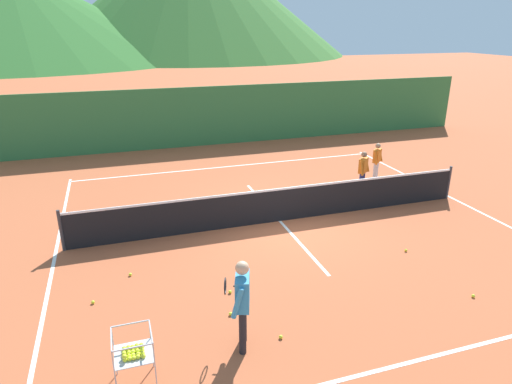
{
  "coord_description": "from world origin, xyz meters",
  "views": [
    {
      "loc": [
        -4.11,
        -10.57,
        5.15
      ],
      "look_at": [
        -0.7,
        -0.01,
        0.95
      ],
      "focal_mm": 31.4,
      "sensor_mm": 36.0,
      "label": 1
    }
  ],
  "objects_px": {
    "tennis_ball_5": "(230,292)",
    "tennis_ball_6": "(406,250)",
    "tennis_ball_0": "(245,285)",
    "tennis_ball_4": "(281,337)",
    "tennis_ball_9": "(231,314)",
    "instructor": "(242,297)",
    "tennis_net": "(280,204)",
    "tennis_ball_10": "(473,296)",
    "ball_cart": "(133,353)",
    "tennis_ball_3": "(130,274)",
    "tennis_ball_1": "(93,302)",
    "student_0": "(363,168)",
    "student_1": "(377,158)"
  },
  "relations": [
    {
      "from": "tennis_ball_9",
      "to": "tennis_ball_3",
      "type": "bearing_deg",
      "value": 130.13
    },
    {
      "from": "instructor",
      "to": "ball_cart",
      "type": "height_order",
      "value": "instructor"
    },
    {
      "from": "tennis_net",
      "to": "tennis_ball_5",
      "type": "height_order",
      "value": "tennis_net"
    },
    {
      "from": "tennis_ball_0",
      "to": "tennis_ball_10",
      "type": "bearing_deg",
      "value": -22.7
    },
    {
      "from": "tennis_net",
      "to": "student_0",
      "type": "relative_size",
      "value": 8.24
    },
    {
      "from": "tennis_ball_1",
      "to": "tennis_ball_4",
      "type": "bearing_deg",
      "value": -33.81
    },
    {
      "from": "instructor",
      "to": "tennis_ball_5",
      "type": "relative_size",
      "value": 24.01
    },
    {
      "from": "tennis_ball_3",
      "to": "tennis_ball_4",
      "type": "relative_size",
      "value": 1.0
    },
    {
      "from": "tennis_ball_5",
      "to": "tennis_ball_6",
      "type": "distance_m",
      "value": 4.5
    },
    {
      "from": "tennis_ball_0",
      "to": "tennis_ball_5",
      "type": "bearing_deg",
      "value": -158.94
    },
    {
      "from": "student_1",
      "to": "tennis_ball_3",
      "type": "relative_size",
      "value": 19.29
    },
    {
      "from": "tennis_ball_3",
      "to": "tennis_ball_9",
      "type": "xyz_separation_m",
      "value": [
        1.71,
        -2.03,
        0.0
      ]
    },
    {
      "from": "tennis_net",
      "to": "tennis_ball_10",
      "type": "xyz_separation_m",
      "value": [
        2.37,
        -4.65,
        -0.47
      ]
    },
    {
      "from": "tennis_ball_0",
      "to": "tennis_ball_4",
      "type": "xyz_separation_m",
      "value": [
        0.13,
        -1.76,
        0.0
      ]
    },
    {
      "from": "tennis_net",
      "to": "tennis_ball_10",
      "type": "distance_m",
      "value": 5.24
    },
    {
      "from": "tennis_net",
      "to": "student_1",
      "type": "distance_m",
      "value": 4.96
    },
    {
      "from": "student_0",
      "to": "tennis_ball_3",
      "type": "distance_m",
      "value": 8.05
    },
    {
      "from": "student_1",
      "to": "tennis_ball_4",
      "type": "relative_size",
      "value": 19.29
    },
    {
      "from": "instructor",
      "to": "student_1",
      "type": "distance_m",
      "value": 9.69
    },
    {
      "from": "tennis_ball_0",
      "to": "tennis_ball_10",
      "type": "distance_m",
      "value": 4.6
    },
    {
      "from": "instructor",
      "to": "ball_cart",
      "type": "xyz_separation_m",
      "value": [
        -1.78,
        -0.31,
        -0.4
      ]
    },
    {
      "from": "tennis_ball_0",
      "to": "tennis_ball_10",
      "type": "xyz_separation_m",
      "value": [
        4.24,
        -1.77,
        0.0
      ]
    },
    {
      "from": "tennis_net",
      "to": "instructor",
      "type": "bearing_deg",
      "value": -117.77
    },
    {
      "from": "tennis_ball_1",
      "to": "tennis_ball_5",
      "type": "height_order",
      "value": "same"
    },
    {
      "from": "student_1",
      "to": "tennis_net",
      "type": "bearing_deg",
      "value": -153.02
    },
    {
      "from": "tennis_ball_0",
      "to": "tennis_ball_3",
      "type": "xyz_separation_m",
      "value": [
        -2.25,
        1.18,
        0.0
      ]
    },
    {
      "from": "tennis_ball_0",
      "to": "student_0",
      "type": "bearing_deg",
      "value": 38.92
    },
    {
      "from": "tennis_ball_4",
      "to": "tennis_ball_9",
      "type": "xyz_separation_m",
      "value": [
        -0.66,
        0.9,
        0.0
      ]
    },
    {
      "from": "tennis_net",
      "to": "student_0",
      "type": "xyz_separation_m",
      "value": [
        3.31,
        1.31,
        0.32
      ]
    },
    {
      "from": "tennis_ball_9",
      "to": "instructor",
      "type": "bearing_deg",
      "value": -91.59
    },
    {
      "from": "tennis_ball_5",
      "to": "instructor",
      "type": "bearing_deg",
      "value": -97.22
    },
    {
      "from": "student_1",
      "to": "tennis_ball_9",
      "type": "distance_m",
      "value": 9.09
    },
    {
      "from": "tennis_net",
      "to": "ball_cart",
      "type": "xyz_separation_m",
      "value": [
        -4.2,
        -4.92,
        0.08
      ]
    },
    {
      "from": "tennis_ball_1",
      "to": "tennis_ball_4",
      "type": "height_order",
      "value": "same"
    },
    {
      "from": "tennis_ball_4",
      "to": "student_0",
      "type": "bearing_deg",
      "value": 49.61
    },
    {
      "from": "tennis_ball_6",
      "to": "tennis_ball_9",
      "type": "bearing_deg",
      "value": -166.3
    },
    {
      "from": "tennis_ball_9",
      "to": "ball_cart",
      "type": "bearing_deg",
      "value": -146.41
    },
    {
      "from": "student_1",
      "to": "tennis_ball_1",
      "type": "relative_size",
      "value": 19.29
    },
    {
      "from": "tennis_ball_1",
      "to": "tennis_ball_10",
      "type": "distance_m",
      "value": 7.55
    },
    {
      "from": "instructor",
      "to": "tennis_ball_10",
      "type": "relative_size",
      "value": 24.01
    },
    {
      "from": "tennis_ball_1",
      "to": "tennis_ball_3",
      "type": "relative_size",
      "value": 1.0
    },
    {
      "from": "tennis_ball_3",
      "to": "tennis_ball_6",
      "type": "distance_m",
      "value": 6.43
    },
    {
      "from": "instructor",
      "to": "tennis_ball_4",
      "type": "xyz_separation_m",
      "value": [
        0.69,
        -0.02,
        -0.95
      ]
    },
    {
      "from": "instructor",
      "to": "tennis_ball_1",
      "type": "bearing_deg",
      "value": 139.65
    },
    {
      "from": "tennis_ball_3",
      "to": "student_1",
      "type": "bearing_deg",
      "value": 24.8
    },
    {
      "from": "tennis_ball_1",
      "to": "tennis_ball_9",
      "type": "xyz_separation_m",
      "value": [
        2.47,
        -1.19,
        0.0
      ]
    },
    {
      "from": "tennis_ball_1",
      "to": "tennis_ball_5",
      "type": "bearing_deg",
      "value": -10.28
    },
    {
      "from": "tennis_ball_5",
      "to": "tennis_ball_10",
      "type": "height_order",
      "value": "same"
    },
    {
      "from": "tennis_ball_4",
      "to": "tennis_ball_6",
      "type": "distance_m",
      "value": 4.48
    },
    {
      "from": "student_0",
      "to": "tennis_ball_4",
      "type": "distance_m",
      "value": 7.84
    }
  ]
}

